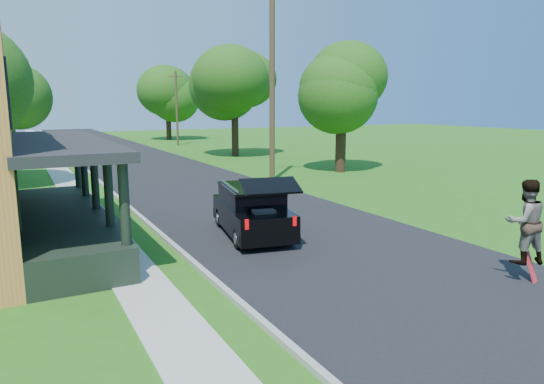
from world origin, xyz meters
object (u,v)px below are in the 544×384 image
skateboarder (525,222)px  tree_right_near (341,83)px  black_suv (252,211)px  utility_pole_near (272,72)px

skateboarder → tree_right_near: tree_right_near is taller
black_suv → skateboarder: bearing=-49.4°
skateboarder → utility_pole_near: (2.04, 16.44, 4.39)m
tree_right_near → utility_pole_near: size_ratio=0.73×
black_suv → tree_right_near: size_ratio=0.57×
black_suv → utility_pole_near: bearing=69.5°
utility_pole_near → tree_right_near: bearing=28.5°
tree_right_near → black_suv: bearing=-136.0°
skateboarder → utility_pole_near: size_ratio=0.18×
tree_right_near → skateboarder: bearing=-112.9°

